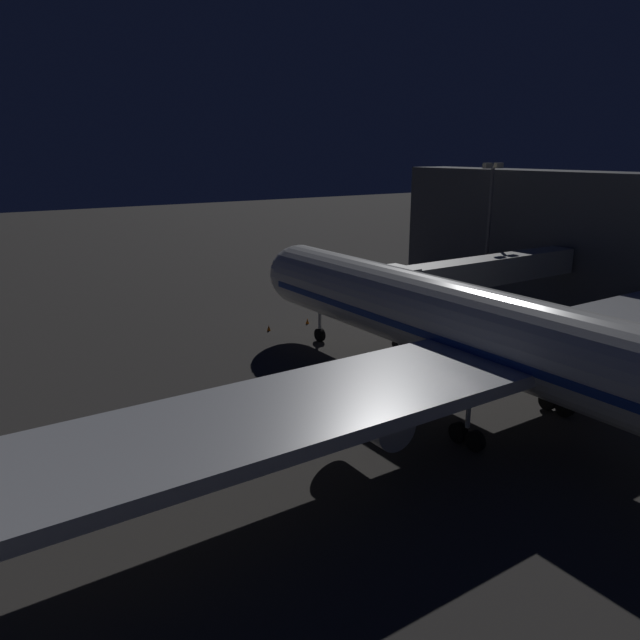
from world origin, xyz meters
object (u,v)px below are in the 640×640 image
traffic_cone_nose_port (307,321)px  traffic_cone_nose_starboard (269,328)px  jet_bridge (469,274)px  apron_floodlight_mast (489,220)px  airliner_at_gate (524,346)px

traffic_cone_nose_port → traffic_cone_nose_starboard: (4.40, 0.00, 0.00)m
jet_bridge → apron_floodlight_mast: bearing=-145.0°
airliner_at_gate → jet_bridge: bearing=-128.4°
apron_floodlight_mast → traffic_cone_nose_port: bearing=-5.1°
jet_bridge → apron_floodlight_mast: apron_floodlight_mast is taller
jet_bridge → traffic_cone_nose_starboard: bearing=-34.6°
apron_floodlight_mast → traffic_cone_nose_starboard: size_ratio=27.89×
airliner_at_gate → traffic_cone_nose_starboard: airliner_at_gate is taller
jet_bridge → apron_floodlight_mast: 15.36m
airliner_at_gate → traffic_cone_nose_port: airliner_at_gate is taller
jet_bridge → traffic_cone_nose_starboard: (15.44, -10.64, -5.30)m
apron_floodlight_mast → traffic_cone_nose_port: apron_floodlight_mast is taller
airliner_at_gate → jet_bridge: 21.30m
traffic_cone_nose_starboard → traffic_cone_nose_port: bearing=180.0°
jet_bridge → apron_floodlight_mast: (-12.26, -8.57, 3.48)m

